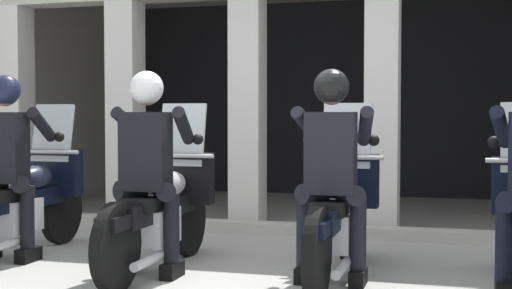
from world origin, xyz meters
TOP-DOWN VIEW (x-y plane):
  - ground_plane at (0.00, 3.00)m, footprint 80.00×80.00m
  - station_building at (0.06, 4.60)m, footprint 8.58×4.05m
  - kerb_strip at (0.06, 2.17)m, footprint 8.08×0.24m
  - motorcycle_far_left at (-2.11, 0.52)m, footprint 0.62×2.04m
  - police_officer_far_left at (-2.11, 0.24)m, footprint 0.63×0.61m
  - motorcycle_center_left at (-0.70, 0.29)m, footprint 0.62×2.04m
  - police_officer_center_left at (-0.70, 0.01)m, footprint 0.63×0.61m
  - motorcycle_center_right at (0.70, 0.43)m, footprint 0.62×2.04m
  - police_officer_center_right at (0.70, 0.15)m, footprint 0.63×0.61m

SIDE VIEW (x-z plane):
  - ground_plane at x=0.00m, z-range 0.00..0.00m
  - kerb_strip at x=0.06m, z-range 0.00..0.12m
  - motorcycle_far_left at x=-2.11m, z-range -0.17..1.17m
  - motorcycle_center_left at x=-0.70m, z-range -0.17..1.17m
  - motorcycle_center_right at x=0.70m, z-range -0.17..1.17m
  - police_officer_far_left at x=-2.11m, z-range 0.15..1.73m
  - police_officer_center_left at x=-0.70m, z-range 0.15..1.73m
  - police_officer_center_right at x=0.70m, z-range 0.15..1.73m
  - station_building at x=0.06m, z-range 0.37..3.53m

